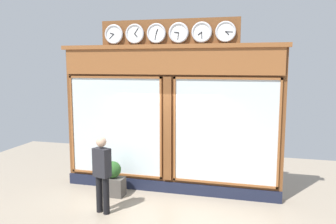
# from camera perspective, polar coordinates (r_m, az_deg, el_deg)

# --- Properties ---
(shop_facade) EXTENTS (5.61, 0.42, 4.28)m
(shop_facade) POSITION_cam_1_polar(r_m,az_deg,el_deg) (8.58, 0.21, -0.82)
(shop_facade) COLOR brown
(shop_facade) RESTS_ON ground_plane
(pedestrian) EXTENTS (0.41, 0.32, 1.69)m
(pedestrian) POSITION_cam_1_polar(r_m,az_deg,el_deg) (7.63, -10.85, -9.63)
(pedestrian) COLOR black
(pedestrian) RESTS_ON ground_plane
(planter_box) EXTENTS (0.56, 0.36, 0.46)m
(planter_box) POSITION_cam_1_polar(r_m,az_deg,el_deg) (8.78, -9.06, -12.07)
(planter_box) COLOR #4C4742
(planter_box) RESTS_ON ground_plane
(planter_shrub) EXTENTS (0.41, 0.41, 0.41)m
(planter_shrub) POSITION_cam_1_polar(r_m,az_deg,el_deg) (8.64, -9.13, -9.38)
(planter_shrub) COLOR #285623
(planter_shrub) RESTS_ON planter_box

